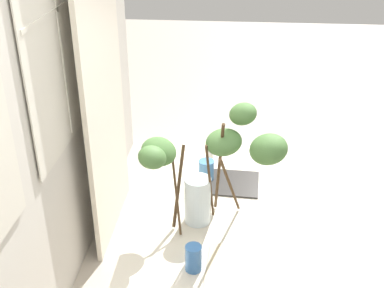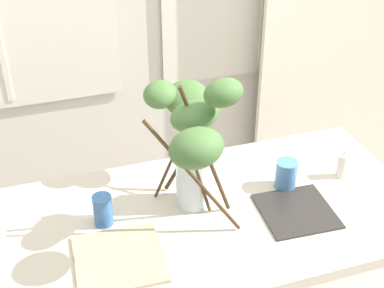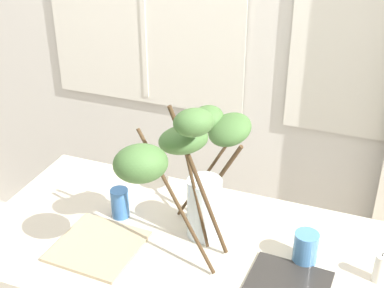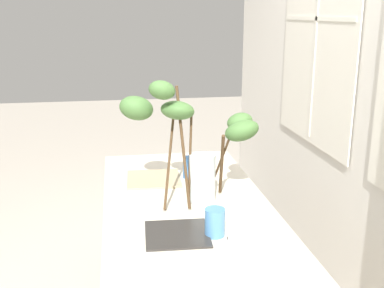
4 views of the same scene
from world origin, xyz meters
name	(u,v)px [view 4 (image 4 of 4)]	position (x,y,z in m)	size (l,w,h in m)	color
dining_table	(187,223)	(0.00, 0.00, 0.68)	(1.57, 0.76, 0.78)	beige
vase_with_branches	(193,136)	(-0.03, 0.03, 1.09)	(0.32, 0.67, 0.59)	silver
drinking_glass_blue_left	(189,167)	(-0.33, 0.07, 0.84)	(0.07, 0.07, 0.11)	#386BAD
drinking_glass_blue_right	(215,222)	(0.35, 0.06, 0.84)	(0.08, 0.08, 0.11)	#4C84BC
plate_square_left	(154,179)	(-0.32, -0.12, 0.79)	(0.27, 0.27, 0.01)	tan
plate_square_right	(177,234)	(0.32, -0.09, 0.78)	(0.25, 0.25, 0.01)	#2D2B28
pillar_candle	(227,253)	(0.58, 0.05, 0.83)	(0.04, 0.04, 0.11)	silver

